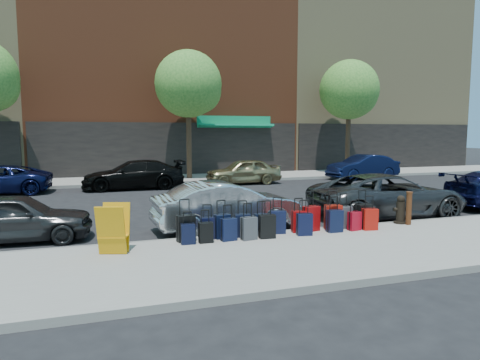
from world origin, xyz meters
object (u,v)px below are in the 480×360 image
object	(u,v)px
display_rack	(114,229)
car_near_2	(388,195)
car_near_0	(15,218)
car_far_1	(134,175)
tree_center	(191,86)
car_far_2	(243,171)
car_near_1	(227,206)
bollard	(409,208)
suitcase_front_5	(278,222)
tree_right	(351,91)
fire_hydrant	(401,210)
car_far_3	(363,167)

from	to	relation	value
display_rack	car_near_2	bearing A→B (deg)	31.63
car_near_0	car_near_2	size ratio (longest dim) A/B	0.72
car_near_2	car_far_1	bearing A→B (deg)	39.44
tree_center	car_far_2	world-z (taller)	tree_center
display_rack	car_near_1	size ratio (longest dim) A/B	0.26
car_far_1	tree_center	bearing A→B (deg)	129.28
tree_center	car_near_0	xyz separation A→B (m)	(-7.15, -12.47, -4.78)
display_rack	car_near_2	world-z (taller)	car_near_2
car_near_2	bollard	bearing A→B (deg)	162.85
suitcase_front_5	car_near_0	xyz separation A→B (m)	(-6.47, 1.79, 0.18)
suitcase_front_5	car_near_0	distance (m)	6.71
car_far_1	car_near_1	bearing A→B (deg)	10.72
tree_center	car_near_1	bearing A→B (deg)	-97.25
tree_right	car_near_1	size ratio (longest dim) A/B	1.73
tree_center	display_rack	size ratio (longest dim) A/B	6.75
car_far_2	car_near_2	bearing A→B (deg)	9.32
car_far_1	car_far_2	distance (m)	5.81
suitcase_front_5	display_rack	size ratio (longest dim) A/B	0.89
car_near_2	car_near_0	bearing A→B (deg)	91.31
tree_right	car_near_2	size ratio (longest dim) A/B	1.41
car_near_1	car_far_2	distance (m)	11.01
fire_hydrant	car_near_2	distance (m)	1.73
bollard	car_near_2	bearing A→B (deg)	70.58
car_far_1	car_far_3	distance (m)	13.44
car_near_0	suitcase_front_5	bearing A→B (deg)	-102.46
tree_right	car_far_3	world-z (taller)	tree_right
car_near_1	fire_hydrant	bearing A→B (deg)	-110.02
fire_hydrant	display_rack	distance (m)	8.05
fire_hydrant	car_far_3	xyz separation A→B (m)	(6.72, 11.81, 0.20)
fire_hydrant	car_near_1	world-z (taller)	car_near_1
car_near_1	car_far_2	world-z (taller)	car_near_1
car_far_3	tree_center	bearing A→B (deg)	-109.63
tree_center	car_near_1	size ratio (longest dim) A/B	1.73
car_far_3	tree_right	bearing A→B (deg)	160.62
fire_hydrant	bollard	bearing A→B (deg)	-52.15
tree_center	fire_hydrant	size ratio (longest dim) A/B	8.85
car_near_2	tree_right	bearing A→B (deg)	-25.14
car_near_0	car_far_2	bearing A→B (deg)	-40.63
fire_hydrant	car_near_1	size ratio (longest dim) A/B	0.19
tree_right	car_far_3	bearing A→B (deg)	-103.40
tree_right	car_far_2	size ratio (longest dim) A/B	1.79
car_near_0	car_far_1	xyz separation A→B (m)	(3.65, 9.62, 0.08)
suitcase_front_5	car_far_2	world-z (taller)	car_far_2
tree_center	car_far_3	bearing A→B (deg)	-13.64
tree_right	car_near_1	distance (m)	18.28
suitcase_front_5	car_near_1	xyz separation A→B (m)	(-0.95, 1.42, 0.24)
tree_center	display_rack	xyz separation A→B (m)	(-4.81, -14.85, -4.73)
car_near_0	car_far_3	distance (m)	19.82
suitcase_front_5	car_near_2	bearing A→B (deg)	29.76
tree_center	suitcase_front_5	size ratio (longest dim) A/B	7.55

